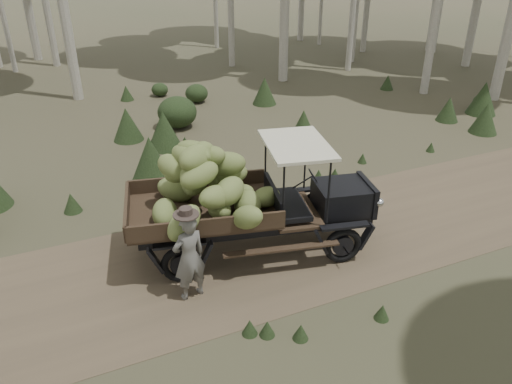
% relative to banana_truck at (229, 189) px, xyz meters
% --- Properties ---
extents(ground, '(120.00, 120.00, 0.00)m').
position_rel_banana_truck_xyz_m(ground, '(2.91, -0.26, -1.50)').
color(ground, '#473D2B').
rests_on(ground, ground).
extents(dirt_track, '(70.00, 4.00, 0.01)m').
position_rel_banana_truck_xyz_m(dirt_track, '(2.91, -0.26, -1.49)').
color(dirt_track, brown).
rests_on(dirt_track, ground).
extents(banana_truck, '(5.35, 2.87, 2.57)m').
position_rel_banana_truck_xyz_m(banana_truck, '(0.00, 0.00, 0.00)').
color(banana_truck, black).
rests_on(banana_truck, ground).
extents(farmer, '(0.70, 0.54, 1.87)m').
position_rel_banana_truck_xyz_m(farmer, '(-1.18, -1.04, -0.61)').
color(farmer, '#585650').
rests_on(farmer, ground).
extents(undergrowth, '(21.50, 24.14, 1.28)m').
position_rel_banana_truck_xyz_m(undergrowth, '(3.02, 1.95, -1.00)').
color(undergrowth, '#233319').
rests_on(undergrowth, ground).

